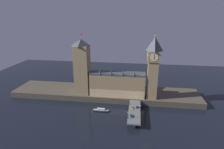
{
  "coord_description": "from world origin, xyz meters",
  "views": [
    {
      "loc": [
        37.41,
        -166.42,
        94.51
      ],
      "look_at": [
        11.02,
        20.0,
        33.44
      ],
      "focal_mm": 30.0,
      "sensor_mm": 36.0,
      "label": 1
    }
  ],
  "objects": [
    {
      "name": "car_northbound_trail",
      "position": [
        33.82,
        -16.17,
        6.75
      ],
      "size": [
        2.09,
        4.7,
        1.6
      ],
      "color": "#235633",
      "rests_on": "bridge"
    },
    {
      "name": "street_lamp_far",
      "position": [
        30.89,
        9.72,
        10.48
      ],
      "size": [
        1.34,
        0.6,
        7.17
      ],
      "color": "#2D3333",
      "rests_on": "bridge"
    },
    {
      "name": "clock_tower",
      "position": [
        53.71,
        26.81,
        42.48
      ],
      "size": [
        13.03,
        13.14,
        68.05
      ],
      "color": "#9E845B",
      "rests_on": "embankment"
    },
    {
      "name": "ground_plane",
      "position": [
        0.0,
        0.0,
        0.0
      ],
      "size": [
        400.0,
        400.0,
        0.0
      ],
      "primitive_type": "plane",
      "color": "black"
    },
    {
      "name": "pedestrian_near_rail",
      "position": [
        31.29,
        -17.35,
        6.91
      ],
      "size": [
        0.38,
        0.38,
        1.72
      ],
      "color": "black",
      "rests_on": "bridge"
    },
    {
      "name": "embankment",
      "position": [
        0.0,
        39.0,
        3.25
      ],
      "size": [
        220.0,
        42.0,
        6.5
      ],
      "color": "#4C4438",
      "rests_on": "ground_plane"
    },
    {
      "name": "victoria_tower",
      "position": [
        -24.25,
        29.36,
        37.88
      ],
      "size": [
        16.03,
        16.03,
        68.51
      ],
      "color": "#9E845B",
      "rests_on": "embankment"
    },
    {
      "name": "bridge",
      "position": [
        36.35,
        -5.0,
        4.46
      ],
      "size": [
        11.49,
        46.0,
        6.0
      ],
      "color": "slate",
      "rests_on": "ground_plane"
    },
    {
      "name": "boat_upstream",
      "position": [
        2.51,
        -0.39,
        1.31
      ],
      "size": [
        17.75,
        3.75,
        3.59
      ],
      "color": "#1E2842",
      "rests_on": "ground_plane"
    },
    {
      "name": "street_lamp_mid",
      "position": [
        41.8,
        -5.0,
        9.92
      ],
      "size": [
        1.34,
        0.6,
        6.25
      ],
      "color": "#2D3333",
      "rests_on": "bridge"
    },
    {
      "name": "parliament_hall",
      "position": [
        16.0,
        28.47,
        19.72
      ],
      "size": [
        60.67,
        16.29,
        31.85
      ],
      "color": "#9E845B",
      "rests_on": "embankment"
    },
    {
      "name": "street_lamp_near",
      "position": [
        30.89,
        -19.72,
        10.07
      ],
      "size": [
        1.34,
        0.6,
        6.5
      ],
      "color": "#2D3333",
      "rests_on": "bridge"
    },
    {
      "name": "car_northbound_lead",
      "position": [
        33.82,
        -0.51,
        6.65
      ],
      "size": [
        2.0,
        4.41,
        1.37
      ],
      "color": "yellow",
      "rests_on": "bridge"
    },
    {
      "name": "pedestrian_far_rail",
      "position": [
        31.29,
        6.0,
        6.99
      ],
      "size": [
        0.38,
        0.38,
        1.86
      ],
      "color": "black",
      "rests_on": "bridge"
    },
    {
      "name": "car_southbound_trail",
      "position": [
        38.87,
        1.56,
        6.61
      ],
      "size": [
        2.07,
        3.87,
        1.3
      ],
      "color": "black",
      "rests_on": "bridge"
    }
  ]
}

